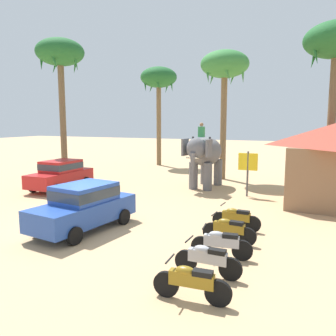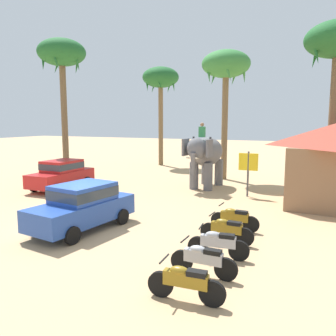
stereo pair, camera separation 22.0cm
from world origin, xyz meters
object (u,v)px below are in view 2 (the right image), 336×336
object	(u,v)px
motorcycle_fourth_in_row	(226,229)
car_sedan_foreground	(83,205)
elephant_with_mahout	(206,155)
motorcycle_second_in_row	(203,259)
motorcycle_mid_row	(218,243)
signboard_yellow	(248,165)
palm_tree_far_back	(226,68)
car_parked_far_side	(62,173)
motorcycle_far_in_row	(235,218)
motorcycle_nearest_camera	(186,282)
palm_tree_behind_elephant	(62,57)
palm_tree_near_hut	(161,80)

from	to	relation	value
motorcycle_fourth_in_row	car_sedan_foreground	bearing A→B (deg)	-171.97
elephant_with_mahout	motorcycle_second_in_row	xyz separation A→B (m)	(3.58, -11.26, -1.53)
motorcycle_mid_row	signboard_yellow	size ratio (longest dim) A/B	0.75
motorcycle_mid_row	palm_tree_far_back	bearing A→B (deg)	104.20
car_parked_far_side	palm_tree_far_back	xyz separation A→B (m)	(7.77, 7.29, 6.50)
car_sedan_foreground	motorcycle_far_in_row	distance (m)	5.59
motorcycle_second_in_row	signboard_yellow	distance (m)	9.98
motorcycle_nearest_camera	palm_tree_far_back	xyz separation A→B (m)	(-3.41, 16.06, 6.97)
palm_tree_behind_elephant	palm_tree_far_back	size ratio (longest dim) A/B	1.10
elephant_with_mahout	motorcycle_second_in_row	size ratio (longest dim) A/B	2.18
palm_tree_behind_elephant	motorcycle_nearest_camera	bearing A→B (deg)	-41.47
motorcycle_fourth_in_row	palm_tree_far_back	distance (m)	14.37
motorcycle_second_in_row	motorcycle_mid_row	xyz separation A→B (m)	(0.03, 1.27, 0.00)
elephant_with_mahout	palm_tree_near_hut	world-z (taller)	palm_tree_near_hut
car_sedan_foreground	signboard_yellow	bearing A→B (deg)	60.83
motorcycle_fourth_in_row	motorcycle_second_in_row	bearing A→B (deg)	-88.77
elephant_with_mahout	motorcycle_mid_row	world-z (taller)	elephant_with_mahout
car_sedan_foreground	motorcycle_far_in_row	xyz separation A→B (m)	(5.14, 2.16, -0.46)
motorcycle_fourth_in_row	signboard_yellow	size ratio (longest dim) A/B	0.75
car_sedan_foreground	motorcycle_far_in_row	bearing A→B (deg)	22.83
car_sedan_foreground	motorcycle_nearest_camera	bearing A→B (deg)	-31.19
motorcycle_far_in_row	motorcycle_fourth_in_row	bearing A→B (deg)	-87.29
motorcycle_far_in_row	palm_tree_near_hut	size ratio (longest dim) A/B	0.21
motorcycle_second_in_row	car_sedan_foreground	bearing A→B (deg)	160.49
car_sedan_foreground	motorcycle_fourth_in_row	world-z (taller)	car_sedan_foreground
elephant_with_mahout	motorcycle_nearest_camera	distance (m)	13.20
palm_tree_near_hut	car_sedan_foreground	bearing A→B (deg)	-73.62
motorcycle_nearest_camera	palm_tree_far_back	size ratio (longest dim) A/B	0.21
car_sedan_foreground	elephant_with_mahout	size ratio (longest dim) A/B	1.09
motorcycle_mid_row	palm_tree_near_hut	world-z (taller)	palm_tree_near_hut
elephant_with_mahout	palm_tree_behind_elephant	xyz separation A→B (m)	(-10.01, -0.56, 6.21)
elephant_with_mahout	palm_tree_far_back	size ratio (longest dim) A/B	0.46
motorcycle_far_in_row	palm_tree_behind_elephant	xyz separation A→B (m)	(-13.47, 6.67, 7.74)
motorcycle_mid_row	palm_tree_far_back	size ratio (longest dim) A/B	0.21
elephant_with_mahout	palm_tree_behind_elephant	size ratio (longest dim) A/B	0.42
motorcycle_fourth_in_row	motorcycle_nearest_camera	bearing A→B (deg)	-88.67
elephant_with_mahout	motorcycle_second_in_row	distance (m)	11.91
palm_tree_near_hut	palm_tree_far_back	bearing A→B (deg)	-35.03
car_parked_far_side	motorcycle_mid_row	xyz separation A→B (m)	(11.17, -6.16, -0.46)
palm_tree_far_back	signboard_yellow	bearing A→B (deg)	-61.95
elephant_with_mahout	signboard_yellow	distance (m)	3.13
elephant_with_mahout	motorcycle_far_in_row	size ratio (longest dim) A/B	2.18
car_parked_far_side	motorcycle_fourth_in_row	world-z (taller)	car_parked_far_side
motorcycle_second_in_row	palm_tree_behind_elephant	distance (m)	18.95
palm_tree_near_hut	palm_tree_behind_elephant	bearing A→B (deg)	-108.83
motorcycle_far_in_row	motorcycle_mid_row	bearing A→B (deg)	-86.76
car_parked_far_side	car_sedan_foreground	bearing A→B (deg)	-43.44
elephant_with_mahout	motorcycle_fourth_in_row	world-z (taller)	elephant_with_mahout
car_parked_far_side	motorcycle_far_in_row	size ratio (longest dim) A/B	2.27
motorcycle_nearest_camera	motorcycle_fourth_in_row	world-z (taller)	same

